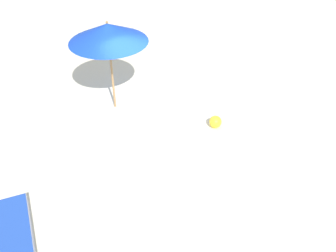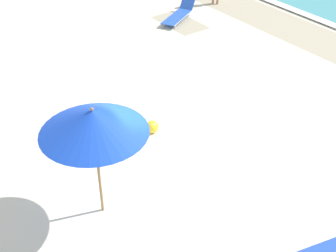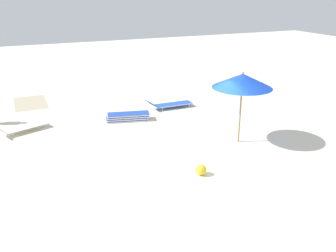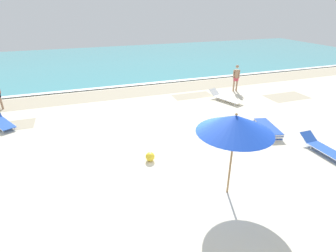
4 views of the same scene
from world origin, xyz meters
TOP-DOWN VIEW (x-y plane):
  - ground_plane at (0.00, 0.01)m, footprint 60.00×60.00m
  - beach_umbrella at (0.67, -1.76)m, footprint 2.19×2.19m
  - sun_lounger_beside_umbrella at (-7.10, 6.27)m, footprint 1.59×2.23m
  - beach_ball at (-1.12, 0.81)m, footprint 0.35×0.35m

SIDE VIEW (x-z plane):
  - ground_plane at x=0.00m, z-range -0.16..0.00m
  - beach_ball at x=-1.12m, z-range 0.00..0.35m
  - sun_lounger_beside_umbrella at x=-7.10m, z-range -0.08..0.51m
  - beach_umbrella at x=0.67m, z-range 1.02..3.72m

